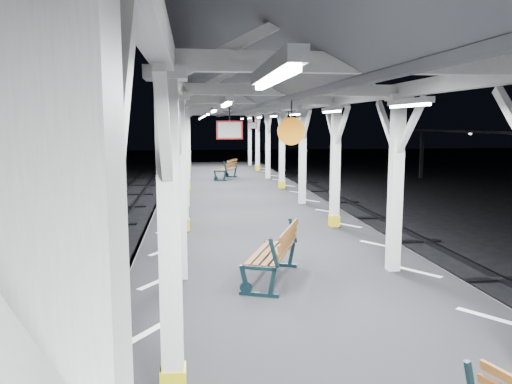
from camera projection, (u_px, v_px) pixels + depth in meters
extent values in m
plane|color=black|center=(273.00, 290.00, 11.41)|extent=(120.00, 120.00, 0.00)
cube|color=black|center=(273.00, 269.00, 11.34)|extent=(6.00, 50.00, 1.00)
cube|color=silver|center=(163.00, 251.00, 10.96)|extent=(1.00, 48.00, 0.01)
cube|color=silver|center=(377.00, 244.00, 11.58)|extent=(1.00, 48.00, 0.01)
cube|color=#2D2D33|center=(18.00, 298.00, 10.70)|extent=(0.08, 60.00, 0.16)
cube|color=#2D2D33|center=(71.00, 295.00, 10.84)|extent=(0.08, 60.00, 0.16)
cube|color=black|center=(44.00, 299.00, 10.78)|extent=(2.20, 0.22, 0.06)
cube|color=#2D2D33|center=(456.00, 279.00, 11.95)|extent=(0.08, 60.00, 0.16)
cube|color=#2D2D33|center=(498.00, 277.00, 12.09)|extent=(0.08, 60.00, 0.16)
cube|color=black|center=(477.00, 280.00, 12.03)|extent=(2.20, 0.22, 0.06)
cube|color=silver|center=(105.00, 141.00, 1.36)|extent=(0.10, 0.99, 0.99)
cube|color=silver|center=(170.00, 246.00, 4.90)|extent=(0.22, 0.22, 3.20)
cube|color=silver|center=(166.00, 73.00, 4.68)|extent=(0.40, 0.40, 0.12)
cube|color=gold|center=(173.00, 381.00, 5.10)|extent=(0.26, 0.26, 0.30)
cube|color=silver|center=(170.00, 128.00, 5.29)|extent=(0.10, 0.99, 0.99)
cube|color=silver|center=(164.00, 129.00, 4.21)|extent=(0.10, 0.99, 0.99)
cube|color=silver|center=(180.00, 191.00, 8.83)|extent=(0.22, 0.22, 3.20)
cube|color=silver|center=(178.00, 96.00, 8.61)|extent=(0.40, 0.40, 0.12)
cube|color=silver|center=(179.00, 126.00, 9.22)|extent=(0.10, 0.99, 0.99)
cube|color=silver|center=(178.00, 126.00, 8.14)|extent=(0.10, 0.99, 0.99)
cube|color=silver|center=(184.00, 170.00, 12.77)|extent=(0.22, 0.22, 3.20)
cube|color=silver|center=(182.00, 104.00, 12.54)|extent=(0.40, 0.40, 0.12)
cube|color=gold|center=(185.00, 224.00, 12.96)|extent=(0.26, 0.26, 0.30)
cube|color=silver|center=(183.00, 125.00, 13.15)|extent=(0.10, 0.99, 0.99)
cube|color=silver|center=(182.00, 125.00, 12.07)|extent=(0.10, 0.99, 0.99)
cube|color=silver|center=(186.00, 159.00, 16.70)|extent=(0.22, 0.22, 3.20)
cube|color=silver|center=(185.00, 109.00, 16.47)|extent=(0.40, 0.40, 0.12)
cube|color=silver|center=(185.00, 124.00, 17.08)|extent=(0.10, 0.99, 0.99)
cube|color=silver|center=(185.00, 124.00, 16.00)|extent=(0.10, 0.99, 0.99)
cube|color=silver|center=(187.00, 152.00, 20.63)|extent=(0.22, 0.22, 3.20)
cube|color=silver|center=(186.00, 112.00, 20.40)|extent=(0.40, 0.40, 0.12)
cube|color=gold|center=(187.00, 186.00, 20.82)|extent=(0.26, 0.26, 0.30)
cube|color=silver|center=(186.00, 124.00, 21.01)|extent=(0.10, 0.99, 0.99)
cube|color=silver|center=(186.00, 124.00, 19.93)|extent=(0.10, 0.99, 0.99)
cube|color=silver|center=(188.00, 147.00, 24.56)|extent=(0.22, 0.22, 3.20)
cube|color=silver|center=(187.00, 113.00, 24.33)|extent=(0.40, 0.40, 0.12)
cube|color=silver|center=(187.00, 124.00, 24.94)|extent=(0.10, 0.99, 0.99)
cube|color=silver|center=(187.00, 124.00, 23.86)|extent=(0.10, 0.99, 0.99)
cube|color=silver|center=(188.00, 144.00, 28.49)|extent=(0.22, 0.22, 3.20)
cube|color=silver|center=(188.00, 115.00, 28.26)|extent=(0.40, 0.40, 0.12)
cube|color=gold|center=(189.00, 169.00, 28.68)|extent=(0.26, 0.26, 0.30)
cube|color=silver|center=(188.00, 124.00, 28.87)|extent=(0.10, 0.99, 0.99)
cube|color=silver|center=(188.00, 124.00, 27.79)|extent=(0.10, 0.99, 0.99)
cube|color=silver|center=(189.00, 141.00, 32.42)|extent=(0.22, 0.22, 3.20)
cube|color=silver|center=(188.00, 116.00, 32.19)|extent=(0.40, 0.40, 0.12)
cube|color=silver|center=(188.00, 124.00, 32.80)|extent=(0.10, 0.99, 0.99)
cube|color=silver|center=(188.00, 124.00, 31.72)|extent=(0.10, 0.99, 0.99)
cube|color=silver|center=(396.00, 187.00, 9.33)|extent=(0.22, 0.22, 3.20)
cube|color=silver|center=(399.00, 97.00, 9.11)|extent=(0.40, 0.40, 0.12)
cube|color=silver|center=(386.00, 125.00, 9.72)|extent=(0.10, 0.99, 0.99)
cube|color=silver|center=(411.00, 126.00, 8.64)|extent=(0.10, 0.99, 0.99)
cube|color=silver|center=(335.00, 168.00, 13.27)|extent=(0.22, 0.22, 3.20)
cube|color=silver|center=(337.00, 105.00, 13.04)|extent=(0.40, 0.40, 0.12)
cube|color=gold|center=(334.00, 221.00, 13.46)|extent=(0.26, 0.26, 0.30)
cube|color=silver|center=(330.00, 125.00, 13.65)|extent=(0.10, 0.99, 0.99)
cube|color=silver|center=(342.00, 125.00, 12.57)|extent=(0.10, 0.99, 0.99)
cube|color=silver|center=(303.00, 158.00, 17.20)|extent=(0.22, 0.22, 3.20)
cube|color=silver|center=(303.00, 109.00, 16.97)|extent=(0.40, 0.40, 0.12)
cube|color=silver|center=(300.00, 124.00, 17.58)|extent=(0.10, 0.99, 0.99)
cube|color=silver|center=(307.00, 124.00, 16.50)|extent=(0.10, 0.99, 0.99)
cube|color=silver|center=(282.00, 151.00, 21.13)|extent=(0.22, 0.22, 3.20)
cube|color=silver|center=(282.00, 112.00, 20.90)|extent=(0.40, 0.40, 0.12)
cube|color=gold|center=(282.00, 185.00, 21.32)|extent=(0.26, 0.26, 0.30)
cube|color=silver|center=(280.00, 124.00, 21.51)|extent=(0.10, 0.99, 0.99)
cube|color=silver|center=(285.00, 124.00, 20.43)|extent=(0.10, 0.99, 0.99)
cube|color=silver|center=(268.00, 147.00, 25.06)|extent=(0.22, 0.22, 3.20)
cube|color=silver|center=(268.00, 114.00, 24.83)|extent=(0.40, 0.40, 0.12)
cube|color=silver|center=(266.00, 124.00, 25.44)|extent=(0.10, 0.99, 0.99)
cube|color=silver|center=(270.00, 124.00, 24.36)|extent=(0.10, 0.99, 0.99)
cube|color=silver|center=(258.00, 144.00, 28.99)|extent=(0.22, 0.22, 3.20)
cube|color=silver|center=(258.00, 115.00, 28.76)|extent=(0.40, 0.40, 0.12)
cube|color=gold|center=(258.00, 168.00, 29.18)|extent=(0.26, 0.26, 0.30)
cube|color=silver|center=(256.00, 124.00, 29.37)|extent=(0.10, 0.99, 0.99)
cube|color=silver|center=(259.00, 124.00, 28.29)|extent=(0.10, 0.99, 0.99)
cube|color=silver|center=(250.00, 141.00, 32.92)|extent=(0.22, 0.22, 3.20)
cube|color=silver|center=(250.00, 116.00, 32.69)|extent=(0.40, 0.40, 0.12)
cube|color=silver|center=(249.00, 124.00, 33.30)|extent=(0.10, 0.99, 0.99)
cube|color=silver|center=(251.00, 124.00, 32.22)|extent=(0.10, 0.99, 0.99)
cube|color=silver|center=(180.00, 95.00, 10.55)|extent=(0.18, 48.00, 0.24)
cube|color=silver|center=(362.00, 96.00, 11.06)|extent=(0.18, 48.00, 0.24)
cube|color=silver|center=(371.00, 63.00, 4.91)|extent=(4.20, 0.14, 0.20)
cube|color=silver|center=(292.00, 90.00, 8.84)|extent=(4.20, 0.14, 0.20)
cube|color=silver|center=(261.00, 100.00, 12.77)|extent=(4.20, 0.14, 0.20)
cube|color=silver|center=(245.00, 105.00, 16.70)|extent=(4.20, 0.14, 0.20)
cube|color=silver|center=(235.00, 109.00, 20.63)|extent=(4.20, 0.14, 0.20)
cube|color=silver|center=(228.00, 111.00, 24.56)|extent=(4.20, 0.14, 0.20)
cube|color=silver|center=(223.00, 113.00, 28.49)|extent=(4.20, 0.14, 0.20)
cube|color=silver|center=(219.00, 114.00, 32.42)|extent=(4.20, 0.14, 0.20)
cube|color=silver|center=(274.00, 52.00, 10.68)|extent=(0.16, 48.00, 0.20)
cube|color=#4B4D53|center=(213.00, 70.00, 10.57)|extent=(2.80, 49.00, 1.45)
cube|color=#4B4D53|center=(332.00, 71.00, 10.89)|extent=(2.80, 49.00, 1.45)
cube|color=silver|center=(274.00, 69.00, 2.82)|extent=(0.10, 1.35, 0.08)
cube|color=white|center=(274.00, 78.00, 2.83)|extent=(0.05, 1.25, 0.05)
cube|color=silver|center=(226.00, 100.00, 6.75)|extent=(0.10, 1.35, 0.08)
cube|color=white|center=(226.00, 104.00, 6.76)|extent=(0.05, 1.25, 0.05)
cube|color=silver|center=(214.00, 109.00, 10.68)|extent=(0.10, 1.35, 0.08)
cube|color=white|center=(214.00, 111.00, 10.69)|extent=(0.05, 1.25, 0.05)
cube|color=silver|center=(208.00, 113.00, 14.61)|extent=(0.10, 1.35, 0.08)
cube|color=white|center=(208.00, 114.00, 14.62)|extent=(0.05, 1.25, 0.05)
cube|color=silver|center=(204.00, 115.00, 18.54)|extent=(0.10, 1.35, 0.08)
cube|color=white|center=(204.00, 116.00, 18.55)|extent=(0.05, 1.25, 0.05)
cube|color=silver|center=(202.00, 116.00, 22.47)|extent=(0.10, 1.35, 0.08)
cube|color=white|center=(202.00, 117.00, 22.48)|extent=(0.05, 1.25, 0.05)
cube|color=silver|center=(201.00, 117.00, 26.40)|extent=(0.10, 1.35, 0.08)
cube|color=white|center=(201.00, 118.00, 26.41)|extent=(0.05, 1.25, 0.05)
cube|color=silver|center=(200.00, 118.00, 30.33)|extent=(0.10, 1.35, 0.08)
cube|color=white|center=(200.00, 119.00, 30.34)|extent=(0.05, 1.25, 0.05)
cube|color=silver|center=(409.00, 102.00, 7.08)|extent=(0.10, 1.35, 0.08)
cube|color=white|center=(409.00, 105.00, 7.08)|extent=(0.05, 1.25, 0.05)
cube|color=silver|center=(332.00, 109.00, 11.01)|extent=(0.10, 1.35, 0.08)
cube|color=white|center=(331.00, 111.00, 11.01)|extent=(0.05, 1.25, 0.05)
cube|color=silver|center=(295.00, 113.00, 14.94)|extent=(0.10, 1.35, 0.08)
cube|color=white|center=(295.00, 114.00, 14.94)|extent=(0.05, 1.25, 0.05)
cube|color=silver|center=(273.00, 115.00, 18.87)|extent=(0.10, 1.35, 0.08)
cube|color=white|center=(273.00, 116.00, 18.87)|extent=(0.05, 1.25, 0.05)
cube|color=silver|center=(259.00, 116.00, 22.80)|extent=(0.10, 1.35, 0.08)
cube|color=white|center=(259.00, 117.00, 22.80)|extent=(0.05, 1.25, 0.05)
cube|color=silver|center=(249.00, 117.00, 26.73)|extent=(0.10, 1.35, 0.08)
cube|color=white|center=(249.00, 118.00, 26.73)|extent=(0.05, 1.25, 0.05)
cube|color=silver|center=(242.00, 118.00, 30.66)|extent=(0.10, 1.35, 0.08)
cube|color=white|center=(242.00, 119.00, 30.66)|extent=(0.05, 1.25, 0.05)
cylinder|color=black|center=(291.00, 109.00, 8.89)|extent=(0.02, 0.02, 0.30)
cylinder|color=orange|center=(291.00, 131.00, 8.94)|extent=(0.50, 0.04, 0.50)
cylinder|color=black|center=(229.00, 111.00, 9.40)|extent=(0.02, 0.02, 0.36)
cube|color=red|center=(230.00, 130.00, 9.45)|extent=(0.50, 0.03, 0.35)
cube|color=white|center=(230.00, 130.00, 9.45)|extent=(0.44, 0.04, 0.29)
cylinder|color=black|center=(252.00, 119.00, 26.14)|extent=(0.02, 0.02, 0.36)
cube|color=red|center=(252.00, 125.00, 26.19)|extent=(0.50, 0.03, 0.35)
cube|color=white|center=(252.00, 125.00, 26.19)|extent=(0.44, 0.05, 0.29)
cube|color=black|center=(422.00, 154.00, 34.55)|extent=(0.20, 0.20, 3.30)
sphere|color=silver|center=(470.00, 133.00, 28.44)|extent=(0.20, 0.20, 0.20)
sphere|color=silver|center=(423.00, 131.00, 34.33)|extent=(0.20, 0.20, 0.20)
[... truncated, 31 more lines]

